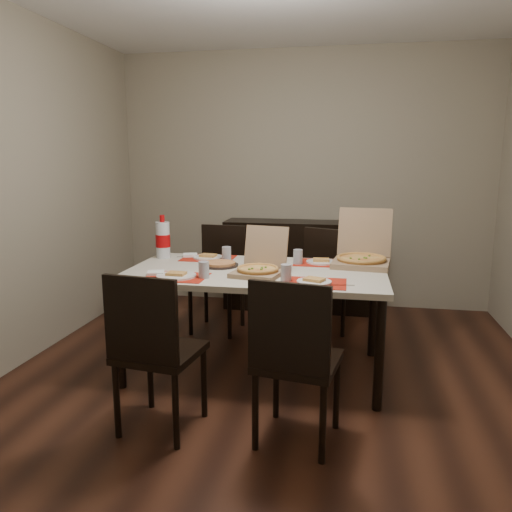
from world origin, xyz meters
name	(u,v)px	position (x,y,z in m)	size (l,w,h in m)	color
ground	(272,383)	(0.00, 0.00, -0.01)	(3.80, 4.00, 0.02)	#3F2013
room_walls	(283,128)	(0.00, 0.43, 1.73)	(3.84, 4.02, 2.62)	gray
sideboard	(299,265)	(0.00, 1.78, 0.45)	(1.50, 0.40, 0.90)	black
dining_table	(256,279)	(-0.15, 0.17, 0.68)	(1.80, 1.00, 0.75)	beige
chair_near_left	(154,347)	(-0.54, -0.77, 0.51)	(0.47, 0.47, 0.93)	black
chair_near_right	(295,356)	(0.23, -0.75, 0.51)	(0.48, 0.48, 0.93)	black
chair_far_left	(220,273)	(-0.64, 1.04, 0.51)	(0.46, 0.46, 0.93)	black
chair_far_right	(320,279)	(0.26, 0.96, 0.51)	(0.55, 0.55, 0.93)	black
setting_near_left	(181,274)	(-0.60, -0.13, 0.77)	(0.48, 0.30, 0.11)	#B91B0C
setting_near_right	(306,279)	(0.23, -0.13, 0.77)	(0.47, 0.30, 0.11)	#B91B0C
setting_far_left	(211,256)	(-0.57, 0.49, 0.77)	(0.46, 0.30, 0.11)	#B91B0C
setting_far_right	(314,260)	(0.24, 0.47, 0.77)	(0.45, 0.30, 0.11)	#B91B0C
napkin_loose	(246,272)	(-0.20, 0.07, 0.76)	(0.12, 0.11, 0.02)	white
pizza_box_center	(260,267)	(-0.10, 0.04, 0.80)	(0.37, 0.40, 0.31)	#886B4E
pizza_box_right	(362,257)	(0.59, 0.48, 0.81)	(0.45, 0.49, 0.40)	#886B4E
faina_plate	(220,264)	(-0.43, 0.25, 0.76)	(0.27, 0.27, 0.03)	black
dip_bowl	(266,262)	(-0.11, 0.38, 0.76)	(0.12, 0.12, 0.03)	white
soda_bottle	(163,240)	(-0.95, 0.47, 0.89)	(0.11, 0.11, 0.34)	silver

